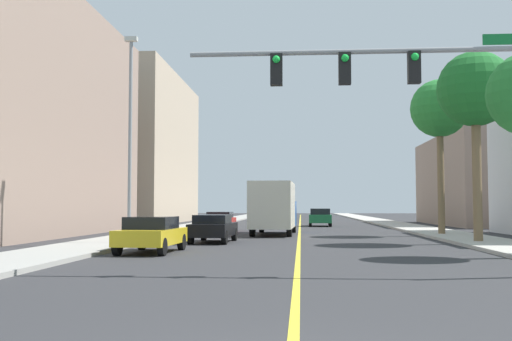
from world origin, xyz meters
name	(u,v)px	position (x,y,z in m)	size (l,w,h in m)	color
ground	(300,228)	(0.00, 42.00, 0.00)	(192.00, 192.00, 0.00)	#2D2D30
sidewalk_left	(192,227)	(-8.64, 42.00, 0.07)	(3.24, 168.00, 0.15)	#9E9B93
sidewalk_right	(411,227)	(8.64, 42.00, 0.07)	(3.24, 168.00, 0.15)	#B2ADA3
lane_marking_center	(300,228)	(0.00, 42.00, 0.00)	(0.16, 144.00, 0.01)	yellow
building_left_far	(103,150)	(-21.17, 57.04, 7.74)	(16.95, 22.47, 15.48)	tan
traffic_signal_mast	(446,91)	(3.86, 9.98, 4.72)	(10.35, 0.36, 6.05)	gray
street_lamp	(130,129)	(-7.52, 20.49, 5.20)	(0.56, 0.28, 9.23)	gray
palm_mid	(475,91)	(8.18, 22.44, 7.06)	(3.48, 3.48, 8.75)	brown
palm_far	(440,110)	(8.20, 29.69, 7.33)	(3.37, 3.37, 8.98)	brown
car_red	(220,221)	(-5.57, 35.88, 0.71)	(1.91, 4.42, 1.33)	red
car_green	(320,217)	(1.75, 46.12, 0.78)	(1.98, 4.34, 1.52)	#196638
car_black	(213,228)	(-4.07, 22.76, 0.70)	(1.90, 4.23, 1.32)	black
car_yellow	(151,233)	(-5.48, 16.45, 0.72)	(1.97, 4.05, 1.35)	gold
delivery_truck	(274,207)	(-1.54, 30.54, 1.66)	(2.66, 7.82, 3.13)	#194799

